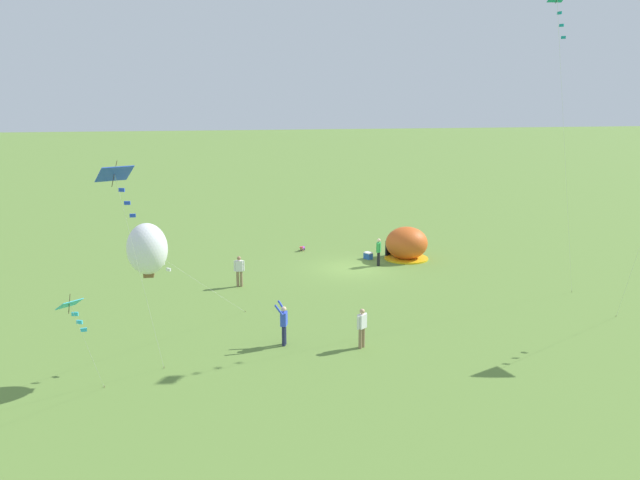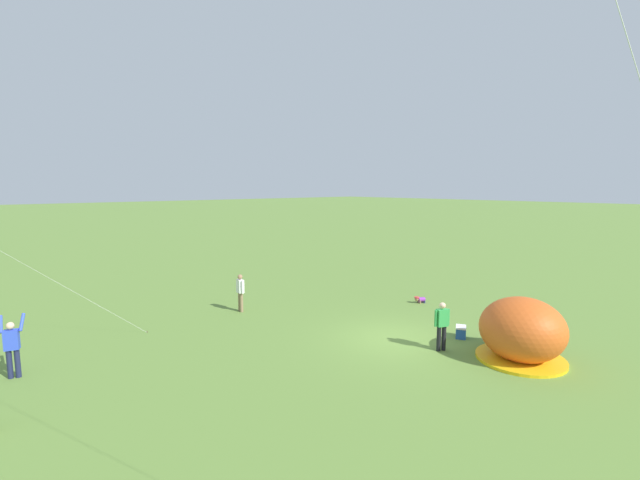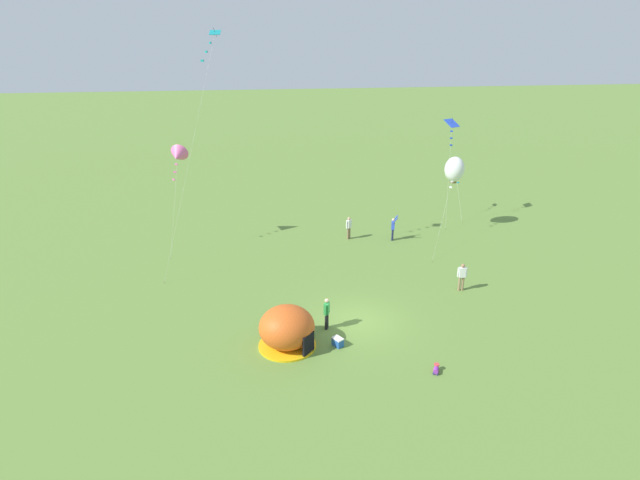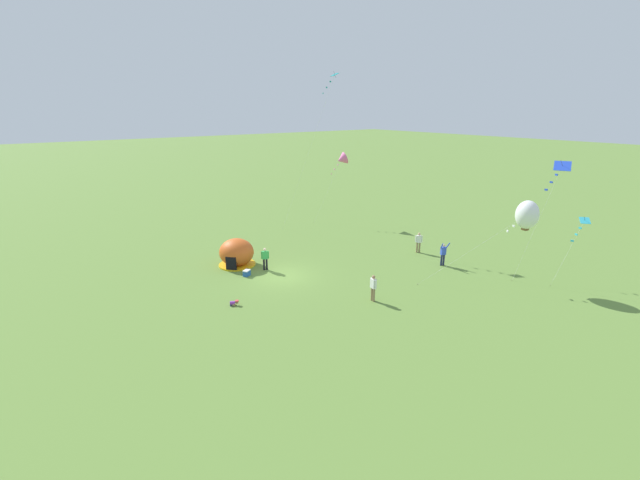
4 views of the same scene
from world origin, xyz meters
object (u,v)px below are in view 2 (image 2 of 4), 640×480
Objects in this scene: popup_tent at (522,331)px; person_watching_sky at (12,346)px; person_with_toddler at (240,291)px; person_center_field at (442,324)px; toddler_crawling at (420,299)px; cooler_box at (461,332)px.

person_watching_sky is at bearing 53.33° from popup_tent.
person_center_field is at bearing -162.17° from person_with_toddler.
toddler_crawling is 0.29× the size of person_watching_sky.
toddler_crawling is at bearing -101.16° from person_watching_sky.
person_center_field is (2.19, 1.26, -0.03)m from popup_tent.
toddler_crawling is at bearing -27.42° from popup_tent.
person_watching_sky is 13.55m from person_center_field.
person_watching_sky reaches higher than cooler_box.
popup_tent is 5.17× the size of toddler_crawling.
person_center_field is (-7.26, -11.44, -0.03)m from person_watching_sky.
popup_tent reaches higher than person_with_toddler.
cooler_box is 1.18× the size of toddler_crawling.
person_with_toddler is at bearing 17.83° from person_center_field.
cooler_box is (2.42, -0.42, -0.78)m from popup_tent.
person_with_toddler is at bearing -80.57° from person_watching_sky.
person_watching_sky is at bearing 78.84° from toddler_crawling.
person_with_toddler reaches higher than toddler_crawling.
toddler_crawling is (3.89, -2.85, -0.04)m from cooler_box.
cooler_box is 0.37× the size of person_center_field.
popup_tent is 1.49× the size of person_watching_sky.
person_watching_sky is 1.10× the size of person_center_field.
person_watching_sky is (-1.44, 8.64, 0.03)m from person_with_toddler.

